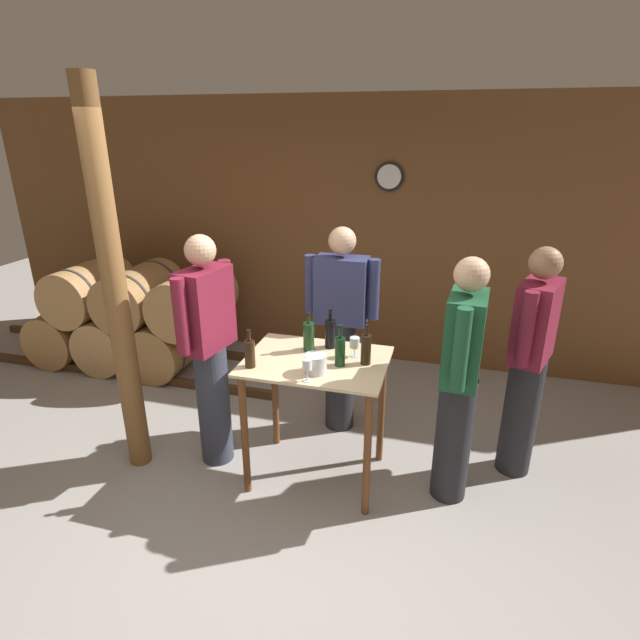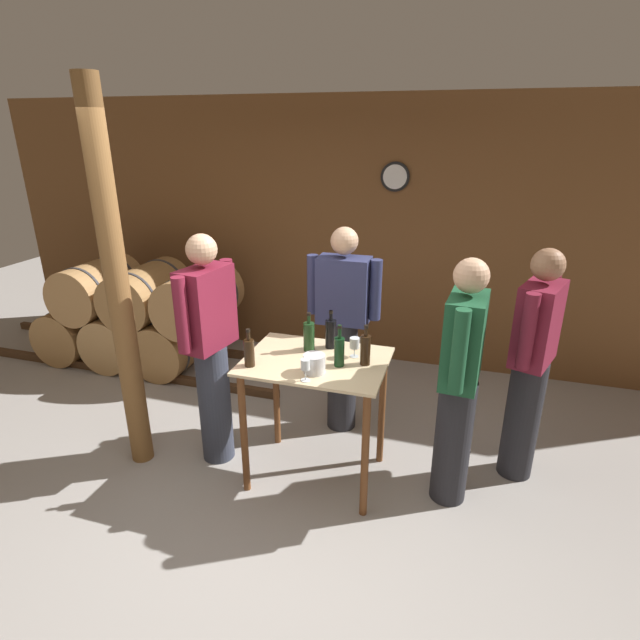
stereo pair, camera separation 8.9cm
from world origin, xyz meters
The scene contains 17 objects.
ground_plane centered at (0.00, 0.00, 0.00)m, with size 14.00×14.00×0.00m, color #9E9993.
back_wall centered at (0.00, 2.60, 1.35)m, with size 8.40×0.08×2.70m.
barrel_rack centered at (-2.18, 1.76, 0.53)m, with size 3.76×0.88×1.09m.
tasting_table centered at (0.21, 0.47, 0.73)m, with size 0.96×0.71×0.93m.
wooden_post centered at (-1.14, 0.27, 1.35)m, with size 0.16×0.16×2.70m.
wine_bottle_far_left centered at (-0.18, 0.26, 1.03)m, with size 0.07×0.07×0.26m.
wine_bottle_left centered at (0.12, 0.60, 1.04)m, with size 0.08×0.08×0.28m.
wine_bottle_center centered at (0.25, 0.69, 1.04)m, with size 0.08×0.08×0.28m.
wine_bottle_right centered at (0.38, 0.43, 1.04)m, with size 0.07×0.07×0.28m.
wine_bottle_far_right centered at (0.54, 0.50, 1.04)m, with size 0.07×0.07×0.28m.
wine_glass_near_left centered at (0.23, 0.17, 1.03)m, with size 0.06×0.06×0.14m.
wine_glass_near_center centered at (0.44, 0.59, 1.03)m, with size 0.07×0.07×0.14m.
ice_bucket centered at (0.25, 0.29, 0.99)m, with size 0.14×0.14×0.12m.
person_host centered at (0.22, 1.15, 0.90)m, with size 0.59×0.24×1.70m.
person_visitor_with_scarf centered at (1.60, 0.92, 0.89)m, with size 0.34×0.56×1.69m.
person_visitor_bearded centered at (-0.58, 0.46, 0.92)m, with size 0.29×0.58×1.74m.
person_visitor_near_door centered at (1.14, 0.51, 0.89)m, with size 0.25×0.59×1.69m.
Camera 2 is at (1.11, -2.42, 2.39)m, focal length 28.00 mm.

